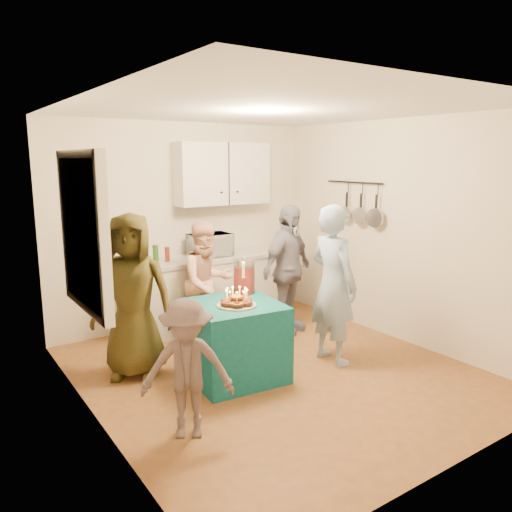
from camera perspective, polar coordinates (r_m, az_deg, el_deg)
floor at (r=5.25m, az=2.21°, el=-13.04°), size 4.00×4.00×0.00m
ceiling at (r=4.82m, az=2.45°, el=16.50°), size 4.00×4.00×0.00m
back_wall at (r=6.56m, az=-8.17°, el=3.57°), size 3.60×3.60×0.00m
left_wall at (r=4.08m, az=-18.44°, el=-1.44°), size 4.00×4.00×0.00m
right_wall at (r=6.10m, az=16.04°, el=2.69°), size 4.00×4.00×0.00m
window_night at (r=4.33m, az=-19.37°, el=2.56°), size 0.04×1.00×1.20m
counter at (r=6.56m, az=-5.23°, el=-4.12°), size 2.20×0.58×0.86m
countertop at (r=6.46m, az=-5.30°, el=-0.22°), size 2.24×0.62×0.05m
upper_cabinet at (r=6.62m, az=-3.81°, el=9.36°), size 1.30×0.30×0.80m
pot_rack at (r=6.48m, az=10.95°, el=6.05°), size 0.12×1.00×0.60m
microwave at (r=6.43m, az=-5.29°, el=1.26°), size 0.52×0.36×0.29m
party_table at (r=4.99m, az=-2.49°, el=-9.62°), size 0.93×0.93×0.76m
donut_cake at (r=4.77m, az=-2.24°, el=-4.66°), size 0.38×0.38×0.18m
punch_jar at (r=5.20m, az=-1.36°, el=-2.43°), size 0.22×0.22×0.34m
man_birthday at (r=5.30m, az=8.82°, el=-3.25°), size 0.41×0.62×1.69m
woman_back_left at (r=5.05m, az=-13.97°, el=-4.46°), size 0.96×0.88×1.64m
woman_back_center at (r=5.86m, az=-5.62°, el=-3.07°), size 0.73×0.58×1.44m
woman_back_right at (r=6.17m, az=3.63°, el=-1.53°), size 1.01×0.67×1.60m
child_near_left at (r=3.96m, az=-7.87°, el=-12.69°), size 0.83×0.73×1.11m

